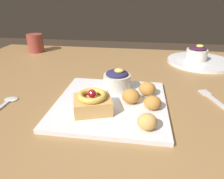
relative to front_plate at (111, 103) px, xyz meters
name	(u,v)px	position (x,y,z in m)	size (l,w,h in m)	color
dining_table	(125,104)	(0.03, 0.15, -0.09)	(1.51, 0.99, 0.73)	olive
front_plate	(111,103)	(0.00, 0.00, 0.00)	(0.31, 0.31, 0.01)	white
cake_slice	(92,102)	(-0.04, -0.06, 0.03)	(0.11, 0.10, 0.06)	tan
berry_ramekin	(117,80)	(0.01, 0.09, 0.04)	(0.08, 0.08, 0.07)	silver
fritter_front	(147,122)	(0.10, -0.11, 0.02)	(0.04, 0.04, 0.04)	tan
fritter_middle	(131,96)	(0.06, 0.00, 0.03)	(0.05, 0.05, 0.04)	#BC7F38
fritter_back	(147,89)	(0.10, 0.06, 0.03)	(0.05, 0.05, 0.04)	#BC7F38
fritter_extra	(153,103)	(0.11, -0.02, 0.02)	(0.05, 0.04, 0.04)	#BC7F38
back_plate	(200,61)	(0.35, 0.44, 0.00)	(0.29, 0.29, 0.01)	white
back_ramekin	(197,53)	(0.33, 0.44, 0.04)	(0.09, 0.09, 0.07)	silver
fork	(212,98)	(0.30, 0.08, 0.00)	(0.06, 0.12, 0.00)	silver
spoon	(6,104)	(-0.30, -0.04, 0.00)	(0.04, 0.13, 0.00)	silver
coffee_mug	(35,43)	(-0.48, 0.51, 0.04)	(0.08, 0.08, 0.09)	#993D33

